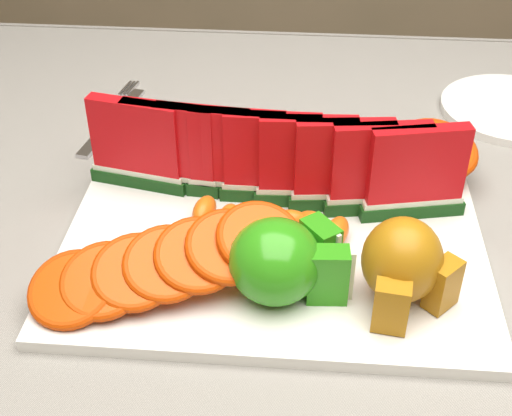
{
  "coord_description": "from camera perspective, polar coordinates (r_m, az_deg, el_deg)",
  "views": [
    {
      "loc": [
        -0.03,
        -0.54,
        1.2
      ],
      "look_at": [
        -0.07,
        -0.02,
        0.81
      ],
      "focal_mm": 50.0,
      "sensor_mm": 36.0,
      "label": 1
    }
  ],
  "objects": [
    {
      "name": "orange_fan_back",
      "position": [
        0.77,
        3.65,
        4.66
      ],
      "size": [
        0.39,
        0.12,
        0.05
      ],
      "color": "#DE4700",
      "rests_on": "platter"
    },
    {
      "name": "fork",
      "position": [
        0.91,
        -11.27,
        7.08
      ],
      "size": [
        0.05,
        0.19,
        0.0
      ],
      "color": "silver",
      "rests_on": "tablecloth"
    },
    {
      "name": "orange_fan_front",
      "position": [
        0.61,
        -7.15,
        -4.4
      ],
      "size": [
        0.25,
        0.14,
        0.06
      ],
      "color": "#DE4700",
      "rests_on": "platter"
    },
    {
      "name": "pear_cluster",
      "position": [
        0.61,
        11.74,
        -4.43
      ],
      "size": [
        0.09,
        0.09,
        0.08
      ],
      "color": "olive",
      "rests_on": "platter"
    },
    {
      "name": "watermelon_row",
      "position": [
        0.71,
        1.29,
        3.84
      ],
      "size": [
        0.39,
        0.07,
        0.1
      ],
      "color": "#103719",
      "rests_on": "platter"
    },
    {
      "name": "platter",
      "position": [
        0.69,
        1.4,
        -2.81
      ],
      "size": [
        0.4,
        0.3,
        0.01
      ],
      "color": "silver",
      "rests_on": "tablecloth"
    },
    {
      "name": "table",
      "position": [
        0.77,
        5.71,
        -8.88
      ],
      "size": [
        1.4,
        0.9,
        0.75
      ],
      "color": "#442619",
      "rests_on": "ground"
    },
    {
      "name": "tangerine_segments",
      "position": [
        0.68,
        1.09,
        -1.19
      ],
      "size": [
        0.16,
        0.07,
        0.03
      ],
      "color": "orange",
      "rests_on": "platter"
    },
    {
      "name": "tablecloth",
      "position": [
        0.73,
        6.0,
        -5.41
      ],
      "size": [
        1.53,
        1.03,
        0.2
      ],
      "color": "gray",
      "rests_on": "table"
    },
    {
      "name": "apple_cluster",
      "position": [
        0.61,
        2.22,
        -4.29
      ],
      "size": [
        0.12,
        0.1,
        0.07
      ],
      "color": "#348B1B",
      "rests_on": "platter"
    }
  ]
}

